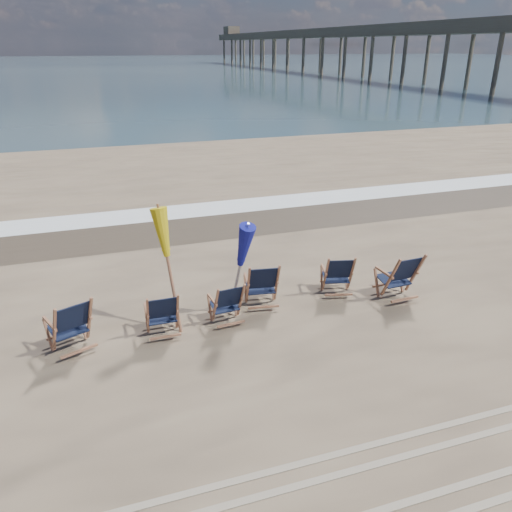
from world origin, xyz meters
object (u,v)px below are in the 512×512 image
Objects in this scene: beach_chair_1 at (178,313)px; fishing_pier at (337,45)px; beach_chair_0 at (90,320)px; umbrella_blue at (238,244)px; beach_chair_2 at (241,302)px; beach_chair_3 at (277,285)px; beach_chair_5 at (415,275)px; beach_chair_4 at (351,275)px; umbrella_yellow at (168,240)px.

fishing_pier reaches higher than beach_chair_1.
umbrella_blue is (2.66, 0.23, 0.96)m from beach_chair_0.
beach_chair_2 is (1.18, 0.08, -0.02)m from beach_chair_1.
beach_chair_0 reaches higher than beach_chair_3.
beach_chair_1 is at bearing -1.20° from beach_chair_2.
fishing_pier reaches higher than beach_chair_5.
beach_chair_4 reaches higher than beach_chair_2.
fishing_pier is at bearing -141.53° from beach_chair_0.
beach_chair_4 is at bearing 161.39° from beach_chair_0.
beach_chair_2 is 0.94× the size of beach_chair_4.
beach_chair_4 is (2.43, 0.32, 0.03)m from beach_chair_2.
beach_chair_4 is at bearing -173.37° from beach_chair_1.
umbrella_blue is at bearing 15.86° from beach_chair_4.
beach_chair_1 is 83.06m from fishing_pier.
umbrella_blue is (-3.55, 0.44, 0.95)m from beach_chair_5.
umbrella_yellow is 1.12× the size of umbrella_blue.
beach_chair_1 is 1.62m from umbrella_blue.
beach_chair_0 is 2.84m from umbrella_blue.
beach_chair_0 is 1.18× the size of beach_chair_2.
beach_chair_0 reaches higher than beach_chair_4.
beach_chair_4 is (5.06, 0.30, -0.05)m from beach_chair_0.
umbrella_yellow is (-3.64, -0.09, 1.25)m from beach_chair_4.
beach_chair_0 is at bearing -5.50° from beach_chair_5.
beach_chair_3 is 1.60m from beach_chair_4.
umbrella_yellow is at bearing 15.67° from beach_chair_4.
beach_chair_0 is 0.52× the size of umbrella_blue.
beach_chair_2 is 0.88× the size of beach_chair_3.
beach_chair_0 is at bearing -175.00° from umbrella_blue.
beach_chair_5 reaches higher than beach_chair_1.
beach_chair_4 is 0.42× the size of umbrella_yellow.
beach_chair_0 is 0.01× the size of fishing_pier.
beach_chair_0 is at bearing -171.57° from umbrella_yellow.
beach_chair_0 is 3.47m from beach_chair_3.
beach_chair_4 is at bearing 1.55° from umbrella_blue.
beach_chair_0 is at bearing -119.56° from fishing_pier.
fishing_pier is (41.22, 72.69, 4.13)m from beach_chair_0.
beach_chair_5 is 80.98m from fishing_pier.
umbrella_yellow reaches higher than beach_chair_4.
beach_chair_3 is 0.50× the size of umbrella_blue.
beach_chair_3 is 1.27m from umbrella_blue.
beach_chair_1 is 1.04× the size of beach_chair_2.
beach_chair_5 is at bearing 170.57° from beach_chair_4.
umbrella_blue is at bearing -164.07° from beach_chair_1.
beach_chair_3 is at bearing -117.55° from fishing_pier.
beach_chair_2 is 0.44× the size of umbrella_blue.
beach_chair_5 reaches higher than beach_chair_2.
umbrella_blue is 0.01× the size of fishing_pier.
umbrella_yellow is (-4.79, 0.42, 1.18)m from beach_chair_5.
beach_chair_5 reaches higher than beach_chair_3.
umbrella_yellow is at bearing 11.86° from beach_chair_3.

